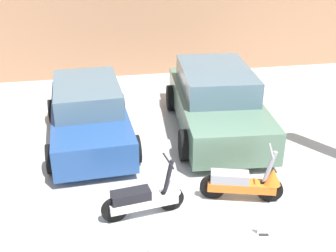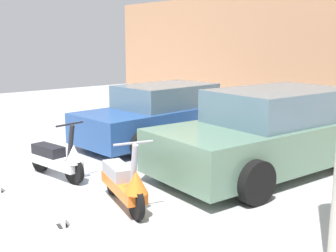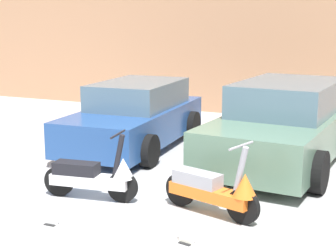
# 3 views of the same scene
# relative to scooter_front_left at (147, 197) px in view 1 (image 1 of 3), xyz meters

# --- Properties ---
(ground_plane) EXTENTS (28.00, 28.00, 0.00)m
(ground_plane) POSITION_rel_scooter_front_left_xyz_m (1.21, -0.60, -0.36)
(ground_plane) COLOR #B2B2B2
(wall_back) EXTENTS (19.60, 0.12, 3.82)m
(wall_back) POSITION_rel_scooter_front_left_xyz_m (1.21, 7.59, 1.55)
(wall_back) COLOR tan
(wall_back) RESTS_ON ground_plane
(scooter_front_left) EXTENTS (1.47, 0.55, 1.03)m
(scooter_front_left) POSITION_rel_scooter_front_left_xyz_m (0.00, 0.00, 0.00)
(scooter_front_left) COLOR black
(scooter_front_left) RESTS_ON ground_plane
(scooter_front_right) EXTENTS (1.48, 0.70, 1.06)m
(scooter_front_right) POSITION_rel_scooter_front_left_xyz_m (1.82, 0.12, 0.01)
(scooter_front_right) COLOR black
(scooter_front_right) RESTS_ON ground_plane
(car_rear_left) EXTENTS (2.07, 4.04, 1.34)m
(car_rear_left) POSITION_rel_scooter_front_left_xyz_m (-0.93, 3.08, 0.28)
(car_rear_left) COLOR navy
(car_rear_left) RESTS_ON ground_plane
(car_rear_center) EXTENTS (2.40, 4.54, 1.50)m
(car_rear_center) POSITION_rel_scooter_front_left_xyz_m (2.13, 3.13, 0.35)
(car_rear_center) COLOR #51705B
(car_rear_center) RESTS_ON ground_plane
(placard_near_left_scooter) EXTENTS (0.20, 0.12, 0.26)m
(placard_near_left_scooter) POSITION_rel_scooter_front_left_xyz_m (-0.01, -1.05, -0.25)
(placard_near_left_scooter) COLOR black
(placard_near_left_scooter) RESTS_ON ground_plane
(placard_near_right_scooter) EXTENTS (0.20, 0.15, 0.26)m
(placard_near_right_scooter) POSITION_rel_scooter_front_left_xyz_m (1.81, -0.86, -0.25)
(placard_near_right_scooter) COLOR black
(placard_near_right_scooter) RESTS_ON ground_plane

